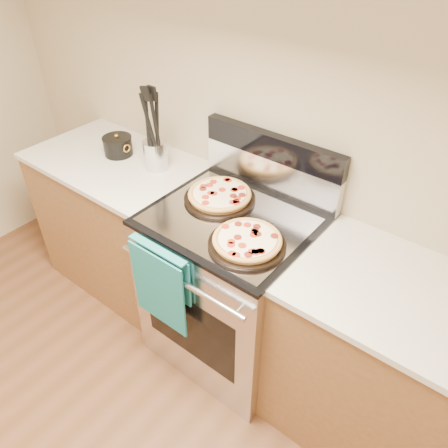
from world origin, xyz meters
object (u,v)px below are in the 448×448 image
Objects in this scene: range_body at (232,288)px; pepperoni_pizza_back at (220,196)px; utensil_crock at (156,155)px; pepperoni_pizza_front at (247,241)px; saucepan at (118,146)px.

pepperoni_pizza_back is (-0.13, 0.07, 0.50)m from range_body.
utensil_crock is (-0.62, 0.12, 0.54)m from range_body.
utensil_crock is (-0.79, 0.25, 0.04)m from pepperoni_pizza_front.
pepperoni_pizza_front is (0.18, -0.13, 0.50)m from range_body.
range_body is at bearing -5.72° from saucepan.
range_body is at bearing -10.67° from utensil_crock.
utensil_crock is at bearing 169.33° from range_body.
pepperoni_pizza_back is 2.12× the size of saucepan.
range_body is 0.52m from pepperoni_pizza_back.
utensil_crock is at bearing 5.15° from saucepan.
saucepan is at bearing 168.45° from pepperoni_pizza_front.
range_body is 2.73× the size of pepperoni_pizza_front.
pepperoni_pizza_front is at bearing -32.68° from pepperoni_pizza_back.
saucepan is at bearing 178.35° from pepperoni_pizza_back.
utensil_crock reaches higher than pepperoni_pizza_front.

